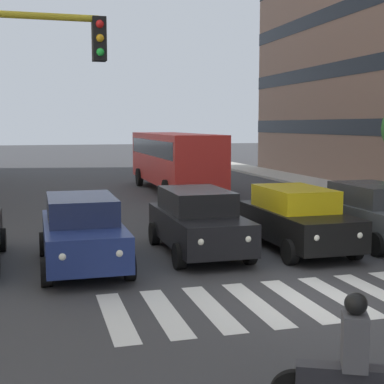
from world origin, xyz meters
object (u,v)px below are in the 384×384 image
Objects in this scene: car_2 at (296,218)px; motorcycle_with_rider at (347,371)px; bus_behind_traffic at (174,156)px; car_4 at (82,231)px; car_1 at (375,213)px; car_3 at (198,221)px.

motorcycle_with_rider is at bearing 67.45° from car_2.
car_4 is at bearing 67.99° from bus_behind_traffic.
car_2 is at bearing 4.33° from car_1.
car_3 is (2.75, -0.31, 0.00)m from car_2.
car_3 is 2.81× the size of motorcycle_with_rider.
car_3 is at bearing -95.01° from motorcycle_with_rider.
motorcycle_with_rider is (-2.33, 8.15, -0.24)m from car_4.
bus_behind_traffic is (-2.75, -13.83, 0.97)m from car_3.
car_1 is 1.00× the size of car_4.
car_4 is 2.81× the size of motorcycle_with_rider.
car_1 is at bearing -125.20° from motorcycle_with_rider.
bus_behind_traffic reaches higher than car_3.
motorcycle_with_rider is (6.12, 8.67, -0.24)m from car_1.
motorcycle_with_rider is at bearing 105.95° from car_4.
car_1 is at bearing -175.67° from car_2.
car_1 is 0.42× the size of bus_behind_traffic.
car_4 is (3.10, 0.64, 0.00)m from car_3.
car_2 is at bearing -176.76° from car_4.
motorcycle_with_rider is at bearing 54.80° from car_1.
car_2 and car_3 have the same top height.
car_1 is 1.00× the size of car_3.
motorcycle_with_rider is at bearing 84.99° from car_3.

